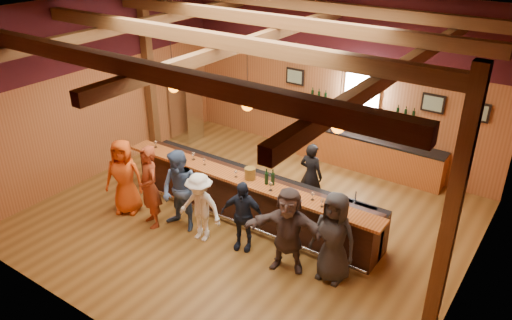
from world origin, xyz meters
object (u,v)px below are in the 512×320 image
object	(u,v)px
stainless_fridge	(186,110)
customer_navy	(242,216)
bar_counter	(253,196)
customer_white	(200,207)
bottle_a	(266,178)
back_bar_cabinet	(367,154)
customer_redvest	(149,187)
customer_brown	(288,230)
customer_orange	(124,177)
customer_dark	(334,237)
ice_bucket	(250,174)
bartender	(311,175)
customer_denim	(180,191)

from	to	relation	value
stainless_fridge	customer_navy	xyz separation A→B (m)	(4.61, -3.52, -0.14)
bar_counter	customer_navy	size ratio (longest dim) A/B	4.14
customer_white	bottle_a	world-z (taller)	customer_white
back_bar_cabinet	customer_redvest	world-z (taller)	customer_redvest
customer_navy	customer_brown	xyz separation A→B (m)	(1.08, -0.04, 0.11)
customer_orange	customer_brown	distance (m)	4.08
customer_white	bottle_a	bearing A→B (deg)	44.34
back_bar_cabinet	customer_dark	distance (m)	4.65
back_bar_cabinet	ice_bucket	xyz separation A→B (m)	(-1.07, -3.83, 0.76)
stainless_fridge	customer_orange	distance (m)	4.21
bartender	customer_orange	bearing A→B (deg)	39.90
customer_orange	bottle_a	distance (m)	3.26
customer_denim	customer_dark	bearing A→B (deg)	6.52
customer_navy	customer_brown	size ratio (longest dim) A/B	0.87
back_bar_cabinet	customer_orange	world-z (taller)	customer_orange
bartender	ice_bucket	xyz separation A→B (m)	(-0.70, -1.42, 0.45)
stainless_fridge	customer_navy	size ratio (longest dim) A/B	1.18
customer_redvest	customer_white	bearing A→B (deg)	32.67
bartender	back_bar_cabinet	bearing A→B (deg)	-96.98
customer_dark	bottle_a	bearing A→B (deg)	162.17
bar_counter	customer_dark	distance (m)	2.60
customer_orange	customer_navy	distance (m)	3.01
bartender	customer_redvest	bearing A→B (deg)	49.31
customer_redvest	stainless_fridge	bearing A→B (deg)	146.06
customer_navy	bottle_a	distance (m)	0.96
customer_brown	ice_bucket	xyz separation A→B (m)	(-1.46, 0.85, 0.37)
customer_white	customer_redvest	bearing A→B (deg)	-176.16
back_bar_cabinet	customer_denim	xyz separation A→B (m)	(-2.18, -4.81, 0.43)
bar_counter	customer_orange	distance (m)	2.90
customer_denim	customer_white	world-z (taller)	customer_denim
back_bar_cabinet	customer_orange	bearing A→B (deg)	-126.31
customer_brown	back_bar_cabinet	bearing A→B (deg)	76.36
bartender	ice_bucket	distance (m)	1.65
stainless_fridge	customer_dark	bearing A→B (deg)	-27.10
ice_bucket	bar_counter	bearing A→B (deg)	113.65
back_bar_cabinet	customer_orange	distance (m)	6.22
back_bar_cabinet	customer_brown	xyz separation A→B (m)	(0.40, -4.68, 0.39)
customer_brown	bartender	world-z (taller)	customer_brown
bar_counter	customer_brown	size ratio (longest dim) A/B	3.62
customer_brown	bar_counter	bearing A→B (deg)	126.32
bar_counter	customer_dark	size ratio (longest dim) A/B	3.51
stainless_fridge	customer_redvest	xyz separation A→B (m)	(2.49, -3.95, 0.03)
back_bar_cabinet	customer_navy	distance (m)	4.70
customer_redvest	bartender	world-z (taller)	customer_redvest
bar_counter	ice_bucket	xyz separation A→B (m)	(0.11, -0.26, 0.72)
customer_orange	bottle_a	bearing A→B (deg)	-5.72
customer_brown	bottle_a	bearing A→B (deg)	122.21
stainless_fridge	bartender	size ratio (longest dim) A/B	1.15
customer_orange	ice_bucket	xyz separation A→B (m)	(2.61, 1.17, 0.36)
customer_denim	bottle_a	bearing A→B (deg)	33.92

